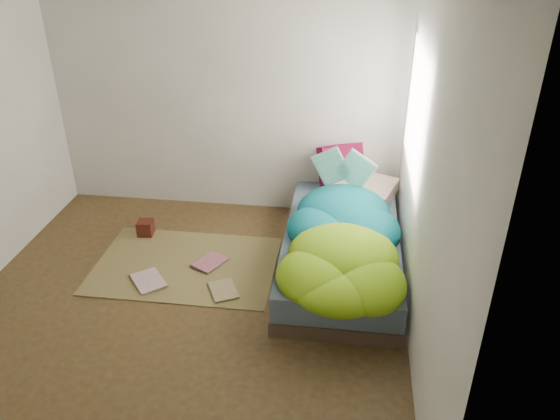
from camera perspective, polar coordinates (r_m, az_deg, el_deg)
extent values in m
cube|color=#402C18|center=(4.52, -9.92, -9.80)|extent=(3.50, 3.50, 0.00)
cube|color=beige|center=(5.45, -5.81, 12.78)|extent=(3.50, 0.04, 2.60)
cube|color=beige|center=(2.50, -23.97, -10.78)|extent=(3.50, 0.04, 2.60)
cube|color=beige|center=(3.70, 15.17, 3.99)|extent=(0.04, 3.50, 2.60)
cube|color=white|center=(4.50, 13.98, 9.94)|extent=(0.01, 1.00, 1.20)
cube|color=#3A2E1F|center=(4.90, 6.31, -5.28)|extent=(1.00, 2.00, 0.12)
cube|color=#44586D|center=(4.81, 6.41, -3.60)|extent=(0.98, 1.96, 0.22)
cube|color=brown|center=(4.98, -9.81, -5.67)|extent=(1.60, 1.10, 0.01)
cube|color=silver|center=(5.41, 8.64, 2.34)|extent=(0.71, 0.59, 0.14)
cube|color=#4B0521|center=(5.45, 6.43, 4.49)|extent=(0.45, 0.33, 0.44)
cube|color=#3E190E|center=(5.47, -13.88, -1.80)|extent=(0.16, 0.16, 0.14)
imported|color=beige|center=(4.79, -14.89, -7.60)|extent=(0.38, 0.39, 0.02)
imported|color=#B4677E|center=(5.01, -8.21, -5.05)|extent=(0.32, 0.35, 0.03)
imported|color=tan|center=(4.59, -7.19, -8.58)|extent=(0.31, 0.34, 0.02)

